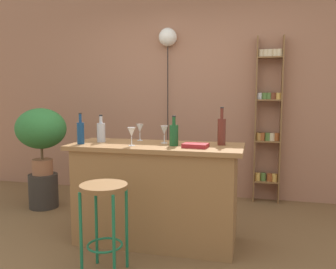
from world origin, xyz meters
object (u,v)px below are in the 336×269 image
(plant_stool, at_px, (44,191))
(wine_glass_right, at_px, (164,131))
(bottle_wine_red, at_px, (81,132))
(potted_plant, at_px, (41,131))
(spice_shelf, at_px, (268,118))
(wine_glass_left, at_px, (132,133))
(bar_stool, at_px, (104,207))
(pendant_globe_light, at_px, (168,39))
(bottle_soda_blue, at_px, (101,132))
(wine_glass_center, at_px, (140,129))
(bottle_vinegar, at_px, (222,131))
(bottle_sauce_amber, at_px, (174,134))
(cookbook, at_px, (196,145))

(plant_stool, distance_m, wine_glass_right, 1.92)
(bottle_wine_red, bearing_deg, potted_plant, 140.48)
(spice_shelf, distance_m, wine_glass_left, 2.04)
(bar_stool, bearing_deg, pendant_globe_light, 91.49)
(plant_stool, distance_m, wine_glass_left, 1.80)
(bottle_wine_red, relative_size, bottle_soda_blue, 1.10)
(wine_glass_center, height_order, wine_glass_right, same)
(bottle_vinegar, height_order, pendant_globe_light, pendant_globe_light)
(wine_glass_right, bearing_deg, bar_stool, -109.40)
(potted_plant, bearing_deg, plant_stool, 0.00)
(bottle_sauce_amber, xyz_separation_m, wine_glass_left, (-0.36, -0.09, 0.02))
(spice_shelf, distance_m, bottle_soda_blue, 2.16)
(bar_stool, height_order, plant_stool, bar_stool)
(pendant_globe_light, bearing_deg, bottle_sauce_amber, -74.08)
(wine_glass_right, height_order, cookbook, wine_glass_right)
(cookbook, relative_size, pendant_globe_light, 0.09)
(wine_glass_left, bearing_deg, plant_stool, 151.97)
(wine_glass_left, distance_m, pendant_globe_light, 1.98)
(spice_shelf, bearing_deg, bar_stool, -119.66)
(bar_stool, distance_m, wine_glass_right, 0.96)
(wine_glass_left, height_order, cookbook, wine_glass_left)
(plant_stool, bearing_deg, cookbook, -19.87)
(pendant_globe_light, bearing_deg, bottle_wine_red, -103.42)
(bottle_wine_red, distance_m, cookbook, 1.06)
(bottle_sauce_amber, bearing_deg, bottle_vinegar, 19.11)
(wine_glass_center, xyz_separation_m, cookbook, (0.61, -0.31, -0.10))
(plant_stool, bearing_deg, bottle_wine_red, -39.52)
(wine_glass_left, bearing_deg, spice_shelf, 53.61)
(wine_glass_left, bearing_deg, bottle_soda_blue, 155.96)
(potted_plant, relative_size, pendant_globe_light, 0.36)
(wine_glass_right, bearing_deg, cookbook, -30.48)
(bar_stool, xyz_separation_m, potted_plant, (-1.38, 1.29, 0.41))
(wine_glass_center, bearing_deg, potted_plant, 163.74)
(pendant_globe_light, bearing_deg, cookbook, -68.21)
(potted_plant, xyz_separation_m, bottle_sauce_amber, (1.77, -0.66, 0.08))
(cookbook, bearing_deg, bar_stool, -130.47)
(potted_plant, relative_size, wine_glass_left, 4.84)
(plant_stool, bearing_deg, wine_glass_left, -28.03)
(wine_glass_right, relative_size, cookbook, 0.78)
(spice_shelf, xyz_separation_m, plant_stool, (-2.62, -0.89, -0.87))
(wine_glass_left, bearing_deg, bottle_vinegar, 17.03)
(wine_glass_right, bearing_deg, bottle_sauce_amber, -47.68)
(pendant_globe_light, bearing_deg, spice_shelf, -1.45)
(plant_stool, relative_size, bottle_wine_red, 1.43)
(bar_stool, bearing_deg, bottle_wine_red, 130.86)
(bar_stool, relative_size, bottle_sauce_amber, 2.61)
(bottle_wine_red, bearing_deg, bottle_vinegar, 10.94)
(potted_plant, distance_m, wine_glass_left, 1.60)
(potted_plant, xyz_separation_m, wine_glass_center, (1.37, -0.40, 0.10))
(bottle_soda_blue, bearing_deg, bottle_sauce_amber, -5.39)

